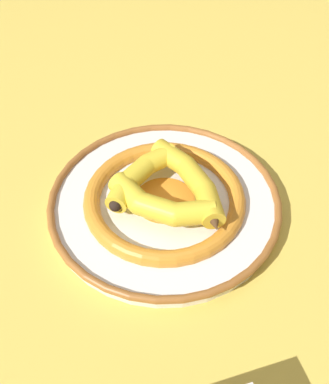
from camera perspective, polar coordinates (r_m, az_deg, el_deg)
ground_plane at (r=0.74m, az=1.21°, el=-3.32°), size 2.80×2.80×0.00m
decorative_bowl at (r=0.74m, az=0.00°, el=-1.17°), size 0.38×0.38×0.04m
banana_a at (r=0.68m, az=-0.90°, el=-1.56°), size 0.15×0.15×0.04m
banana_b at (r=0.72m, az=3.62°, el=1.45°), size 0.21×0.07×0.04m
banana_c at (r=0.73m, az=-2.94°, el=2.40°), size 0.11×0.16×0.04m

